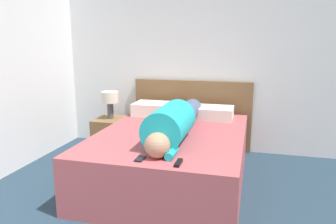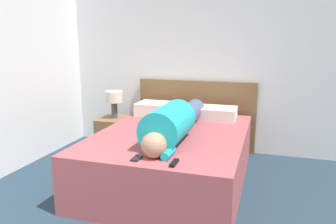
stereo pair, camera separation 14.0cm
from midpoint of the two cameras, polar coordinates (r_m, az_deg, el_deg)
The scene contains 10 objects.
wall_back at distance 4.49m, azimuth 8.20°, elevation 9.73°, with size 5.18×0.06×2.60m.
bed at distance 3.56m, azimuth 1.88°, elevation -7.72°, with size 1.51×2.06×0.54m.
headboard at distance 4.56m, azimuth 5.70°, elevation -0.56°, with size 1.63×0.04×0.96m.
nightstand at distance 4.55m, azimuth -8.30°, elevation -3.88°, with size 0.39×0.48×0.47m.
table_lamp at distance 4.44m, azimuth -8.50°, elevation 2.29°, with size 0.23×0.23×0.36m.
person_lying at distance 3.24m, azimuth 2.36°, elevation -1.85°, with size 0.36×1.68×0.36m.
pillow_near_headboard at distance 4.26m, azimuth -0.41°, elevation 0.53°, with size 0.59×0.38×0.16m.
pillow_second at distance 4.10m, azimuth 8.82°, elevation -0.17°, with size 0.56×0.38×0.14m.
tv_remote at distance 2.59m, azimuth 2.64°, elevation -8.87°, with size 0.04×0.15×0.02m.
cell_phone at distance 2.71m, azimuth -4.01°, elevation -8.06°, with size 0.06×0.13×0.01m.
Camera 2 is at (0.79, -0.62, 1.49)m, focal length 35.00 mm.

